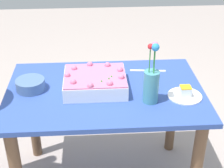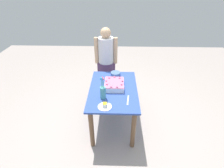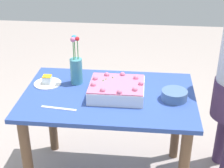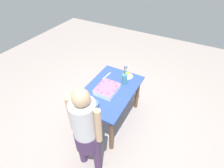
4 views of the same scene
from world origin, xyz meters
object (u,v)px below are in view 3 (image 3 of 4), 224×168
object	(u,v)px
sheet_cake	(117,89)
fruit_bowl	(174,95)
cake_knife	(59,108)
serving_plate_with_slice	(47,82)
flower_vase	(76,68)

from	to	relation	value
sheet_cake	fruit_bowl	distance (m)	0.38
cake_knife	fruit_bowl	size ratio (longest dim) A/B	1.36
cake_knife	fruit_bowl	bearing A→B (deg)	20.96
fruit_bowl	sheet_cake	bearing A→B (deg)	177.71
sheet_cake	cake_knife	distance (m)	0.41
serving_plate_with_slice	fruit_bowl	bearing A→B (deg)	-8.71
cake_knife	fruit_bowl	xyz separation A→B (m)	(0.73, 0.19, 0.03)
sheet_cake	fruit_bowl	xyz separation A→B (m)	(0.38, -0.02, -0.02)
sheet_cake	flower_vase	distance (m)	0.35
sheet_cake	serving_plate_with_slice	bearing A→B (deg)	166.61
serving_plate_with_slice	fruit_bowl	world-z (taller)	same
flower_vase	serving_plate_with_slice	bearing A→B (deg)	-169.71
sheet_cake	serving_plate_with_slice	xyz separation A→B (m)	(-0.51, 0.12, -0.03)
cake_knife	flower_vase	world-z (taller)	flower_vase
serving_plate_with_slice	cake_knife	distance (m)	0.37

